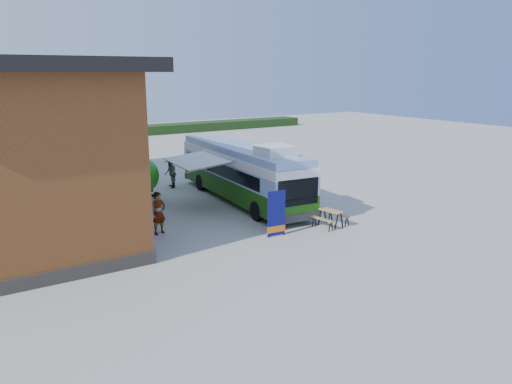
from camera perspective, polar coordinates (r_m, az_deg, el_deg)
ground at (r=22.29m, az=4.31°, el=-4.79°), size 100.00×100.00×0.00m
hedge at (r=59.03m, az=-11.87°, el=6.99°), size 40.00×3.00×1.00m
bus at (r=27.50m, az=-1.60°, el=2.46°), size 3.34×11.74×3.56m
awning at (r=26.07m, az=-6.42°, el=3.76°), size 2.77×4.13×0.50m
banner at (r=21.69m, az=2.35°, el=-2.97°), size 0.89×0.23×2.05m
picnic_table at (r=23.37m, az=8.55°, el=-2.53°), size 1.52×1.39×0.78m
person_a at (r=22.41m, az=-11.05°, el=-2.36°), size 0.79×0.62×1.90m
person_b at (r=31.20m, az=-9.74°, el=2.14°), size 0.90×1.04×1.83m
slurry_tanker at (r=29.81m, az=-15.26°, el=2.31°), size 2.91×6.58×2.47m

